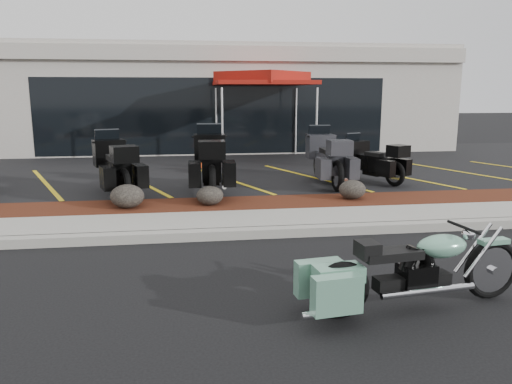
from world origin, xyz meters
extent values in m
plane|color=black|center=(0.00, 0.00, 0.00)|extent=(90.00, 90.00, 0.00)
cube|color=gray|center=(0.00, 0.90, 0.07)|extent=(24.00, 0.25, 0.15)
cube|color=gray|center=(0.00, 1.60, 0.07)|extent=(24.00, 1.20, 0.15)
cube|color=#3C1E0D|center=(0.00, 2.80, 0.08)|extent=(24.00, 1.20, 0.16)
cube|color=black|center=(0.00, 8.20, 0.07)|extent=(26.00, 9.60, 0.15)
cube|color=#A9A299|center=(0.00, 14.50, 2.00)|extent=(18.00, 8.00, 4.00)
cube|color=black|center=(0.00, 10.52, 1.50)|extent=(12.00, 0.06, 2.60)
cube|color=#A9A299|center=(0.00, 10.49, 3.60)|extent=(18.00, 0.30, 0.50)
ellipsoid|color=black|center=(-2.14, 2.64, 0.39)|extent=(0.64, 0.53, 0.45)
ellipsoid|color=black|center=(-0.58, 2.68, 0.35)|extent=(0.53, 0.44, 0.37)
ellipsoid|color=black|center=(2.36, 2.82, 0.36)|extent=(0.56, 0.46, 0.39)
cone|color=#F14108|center=(-0.63, 7.73, 0.40)|extent=(0.39, 0.39, 0.50)
cylinder|color=silver|center=(-0.33, 8.17, 1.30)|extent=(0.06, 0.06, 2.30)
cylinder|color=silver|center=(2.32, 7.27, 1.30)|extent=(0.06, 0.06, 2.30)
cylinder|color=silver|center=(0.57, 10.82, 1.30)|extent=(0.06, 0.06, 2.30)
cylinder|color=silver|center=(3.22, 9.92, 1.30)|extent=(0.06, 0.06, 2.30)
cube|color=maroon|center=(1.45, 9.04, 2.60)|extent=(3.81, 3.81, 0.12)
cube|color=maroon|center=(1.45, 9.04, 2.77)|extent=(2.95, 2.95, 0.35)
camera|label=1|loc=(-1.02, -6.86, 2.34)|focal=35.00mm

